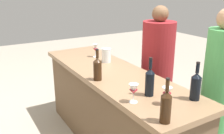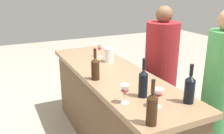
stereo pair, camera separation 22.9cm
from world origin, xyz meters
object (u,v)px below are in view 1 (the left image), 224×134
person_left_guest (157,75)px  wine_bottle_center_near_black (150,81)px  wine_bottle_second_right_amber_brown (97,68)px  water_pitcher (106,55)px  wine_bottle_leftmost_amber_brown (166,106)px  wine_glass_near_right (134,90)px  wine_glass_near_left (95,48)px  wine_bottle_second_left_near_black (196,86)px  wine_glass_near_center (167,92)px  person_center_guest (217,96)px

person_left_guest → wine_bottle_center_near_black: bearing=58.1°
wine_bottle_second_right_amber_brown → water_pitcher: size_ratio=1.85×
wine_bottle_leftmost_amber_brown → person_left_guest: (1.13, -0.91, -0.31)m
wine_bottle_center_near_black → wine_glass_near_right: size_ratio=2.13×
wine_bottle_center_near_black → person_left_guest: size_ratio=0.21×
wine_glass_near_left → wine_bottle_second_left_near_black: bearing=-175.8°
wine_bottle_second_right_amber_brown → wine_glass_near_center: 0.76m
wine_bottle_leftmost_amber_brown → wine_glass_near_right: 0.35m
wine_bottle_second_left_near_black → wine_glass_near_right: (0.21, 0.45, -0.02)m
wine_bottle_second_right_amber_brown → wine_glass_near_center: size_ratio=2.12×
wine_bottle_second_right_amber_brown → person_left_guest: (0.21, -0.93, -0.31)m
wine_bottle_center_near_black → wine_bottle_leftmost_amber_brown: bearing=155.3°
wine_glass_near_left → person_center_guest: bearing=-154.5°
wine_bottle_leftmost_amber_brown → wine_glass_near_center: size_ratio=2.18×
wine_glass_near_left → person_center_guest: (-1.35, -0.64, -0.27)m
wine_bottle_second_right_amber_brown → person_center_guest: 1.20m
wine_glass_near_right → water_pitcher: (1.04, -0.35, -0.02)m
water_pitcher → person_center_guest: 1.28m
wine_bottle_second_right_amber_brown → person_center_guest: size_ratio=0.19×
wine_bottle_second_left_near_black → water_pitcher: bearing=4.6°
wine_bottle_leftmost_amber_brown → wine_glass_near_left: 1.69m
wine_bottle_leftmost_amber_brown → wine_bottle_second_right_amber_brown: 0.92m
wine_bottle_second_left_near_black → wine_glass_near_right: wine_bottle_second_left_near_black is taller
wine_bottle_center_near_black → wine_bottle_second_right_amber_brown: (0.53, 0.20, -0.01)m
wine_bottle_center_near_black → wine_glass_near_center: wine_bottle_center_near_black is taller
wine_bottle_leftmost_amber_brown → wine_glass_near_center: bearing=-44.3°
wine_glass_near_left → water_pitcher: bearing=-177.4°
wine_glass_near_center → wine_glass_near_right: bearing=49.7°
wine_bottle_center_near_black → wine_glass_near_left: (1.27, -0.15, -0.01)m
wine_bottle_second_right_amber_brown → wine_glass_near_left: (0.73, -0.35, -0.00)m
person_left_guest → wine_glass_near_left: bearing=-29.6°
wine_bottle_center_near_black → wine_glass_near_right: wine_bottle_center_near_black is taller
wine_glass_near_center → water_pitcher: water_pitcher is taller
wine_bottle_second_right_amber_brown → person_center_guest: person_center_guest is taller
wine_glass_near_center → wine_bottle_second_left_near_black: bearing=-99.9°
person_left_guest → wine_bottle_second_right_amber_brown: bearing=25.2°
wine_bottle_center_near_black → wine_glass_near_left: size_ratio=1.95×
person_center_guest → wine_glass_near_left: bearing=-55.3°
wine_bottle_second_left_near_black → wine_bottle_second_right_amber_brown: size_ratio=1.02×
wine_bottle_second_left_near_black → wine_glass_near_center: size_ratio=2.17×
wine_bottle_leftmost_amber_brown → wine_bottle_second_left_near_black: 0.46m
wine_bottle_center_near_black → wine_glass_near_center: (-0.20, -0.00, -0.02)m
wine_bottle_second_right_amber_brown → wine_bottle_leftmost_amber_brown: bearing=-178.7°
person_center_guest → wine_bottle_second_left_near_black: bearing=26.7°
water_pitcher → person_left_guest: bearing=-114.6°
wine_bottle_second_left_near_black → wine_glass_near_left: 1.52m
wine_glass_near_center → person_center_guest: size_ratio=0.09×
water_pitcher → wine_glass_near_left: bearing=2.6°
wine_bottle_leftmost_amber_brown → wine_bottle_center_near_black: (0.39, -0.18, 0.00)m
wine_bottle_second_right_amber_brown → person_left_guest: size_ratio=0.20×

